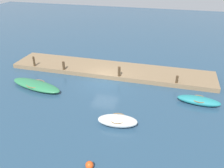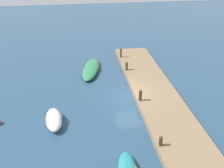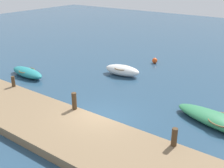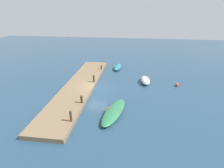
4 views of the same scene
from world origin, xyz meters
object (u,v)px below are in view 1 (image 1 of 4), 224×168
at_px(mooring_post_mid_east, 64,66).
at_px(marker_buoy, 89,165).
at_px(mooring_post_mid_west, 119,71).
at_px(mooring_post_east, 34,61).
at_px(rowboat_teal, 199,100).
at_px(mooring_post_west, 177,79).
at_px(motorboat_green, 36,85).
at_px(dinghy_white, 118,121).

height_order(mooring_post_mid_east, marker_buoy, mooring_post_mid_east).
xyz_separation_m(mooring_post_mid_west, mooring_post_east, (9.63, 0.00, 0.05)).
bearing_deg(rowboat_teal, mooring_post_west, -48.60).
bearing_deg(motorboat_green, mooring_post_mid_west, -140.08).
height_order(dinghy_white, mooring_post_mid_west, mooring_post_mid_west).
xyz_separation_m(rowboat_teal, mooring_post_east, (17.19, -2.58, 0.68)).
bearing_deg(motorboat_green, mooring_post_east, -44.69).
distance_m(rowboat_teal, mooring_post_mid_east, 13.90).
bearing_deg(mooring_post_mid_east, mooring_post_west, 180.00).
relative_size(dinghy_white, mooring_post_west, 4.24).
bearing_deg(mooring_post_mid_west, dinghy_white, 102.96).
distance_m(dinghy_white, mooring_post_east, 13.43).
height_order(mooring_post_mid_west, mooring_post_east, mooring_post_east).
distance_m(mooring_post_west, marker_buoy, 12.48).
height_order(rowboat_teal, marker_buoy, rowboat_teal).
distance_m(dinghy_white, marker_buoy, 4.39).
distance_m(mooring_post_mid_east, marker_buoy, 13.63).
relative_size(mooring_post_mid_east, marker_buoy, 1.80).
distance_m(motorboat_green, marker_buoy, 11.42).
bearing_deg(marker_buoy, mooring_post_east, -47.30).
bearing_deg(motorboat_green, mooring_post_west, -151.25).
xyz_separation_m(motorboat_green, mooring_post_mid_west, (-7.22, -3.74, 0.65)).
distance_m(rowboat_teal, mooring_post_east, 17.39).
xyz_separation_m(rowboat_teal, marker_buoy, (6.49, 9.01, -0.08)).
bearing_deg(mooring_post_west, rowboat_teal, 126.56).
bearing_deg(dinghy_white, rowboat_teal, -148.22).
xyz_separation_m(rowboat_teal, mooring_post_west, (1.91, -2.58, 0.49)).
distance_m(motorboat_green, rowboat_teal, 14.83).
bearing_deg(marker_buoy, motorboat_green, -43.44).
relative_size(dinghy_white, mooring_post_east, 2.81).
height_order(motorboat_green, mooring_post_mid_east, mooring_post_mid_east).
xyz_separation_m(motorboat_green, mooring_post_east, (2.40, -3.74, 0.70)).
bearing_deg(mooring_post_west, mooring_post_mid_west, 0.00).
height_order(dinghy_white, motorboat_green, dinghy_white).
relative_size(mooring_post_mid_west, marker_buoy, 2.04).
bearing_deg(motorboat_green, dinghy_white, 171.05).
distance_m(dinghy_white, motorboat_green, 9.56).
relative_size(mooring_post_mid_west, mooring_post_mid_east, 1.14).
distance_m(mooring_post_east, marker_buoy, 15.79).
bearing_deg(marker_buoy, mooring_post_mid_east, -58.33).
distance_m(motorboat_green, mooring_post_east, 4.50).
relative_size(mooring_post_mid_west, mooring_post_east, 0.91).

